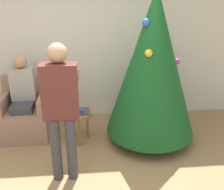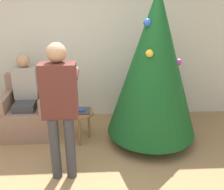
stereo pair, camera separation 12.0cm
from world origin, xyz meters
name	(u,v)px [view 1 (the left image)]	position (x,y,z in m)	size (l,w,h in m)	color
wall_back	(71,42)	(0.00, 2.23, 1.35)	(8.00, 0.06, 2.70)	beige
christmas_tree	(153,64)	(1.17, 1.27, 1.20)	(1.31, 1.31, 2.23)	brown
armchair	(26,114)	(-0.73, 1.62, 0.33)	(0.73, 0.72, 0.92)	#93705B
person_seated	(23,93)	(-0.73, 1.60, 0.70)	(0.36, 0.46, 1.28)	#38383D
person_standing	(61,103)	(-0.05, 0.52, 0.98)	(0.42, 0.57, 1.65)	#38383D
side_stool	(78,117)	(0.10, 1.31, 0.41)	(0.42, 0.42, 0.48)	olive
laptop	(78,112)	(0.10, 1.31, 0.49)	(0.33, 0.24, 0.02)	#38383D
book	(78,110)	(0.10, 1.31, 0.52)	(0.17, 0.12, 0.02)	navy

